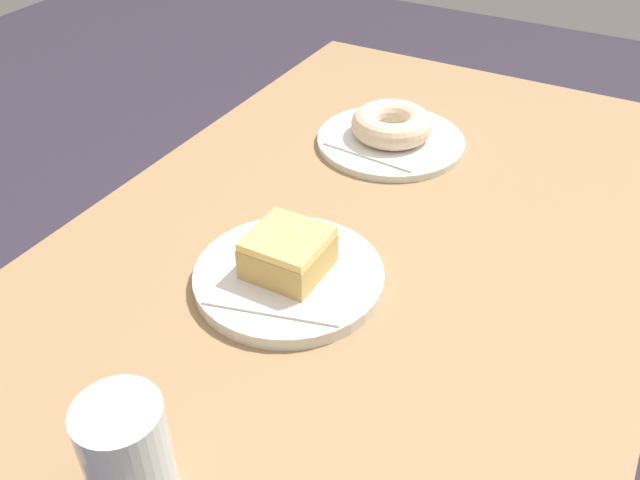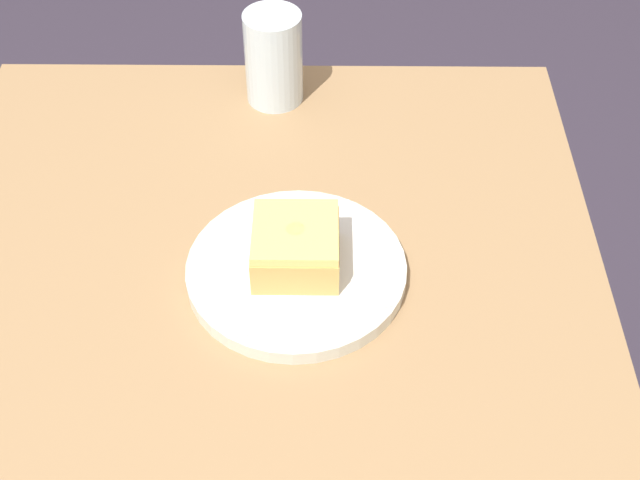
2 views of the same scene
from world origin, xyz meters
The scene contains 5 objects.
table centered at (0.00, 0.00, 0.67)m, with size 1.01×0.67×0.75m.
plate_glazed_square centered at (0.16, -0.04, 0.76)m, with size 0.21×0.21×0.02m, color silver.
napkin_glazed_square centered at (0.16, -0.04, 0.77)m, with size 0.14×0.14×0.00m, color white.
donut_glazed_square centered at (0.16, -0.04, 0.79)m, with size 0.08×0.08×0.05m.
water_glass centered at (0.44, -0.01, 0.80)m, with size 0.07×0.07×0.11m, color silver.
Camera 2 is at (-0.41, -0.07, 1.38)m, focal length 49.84 mm.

